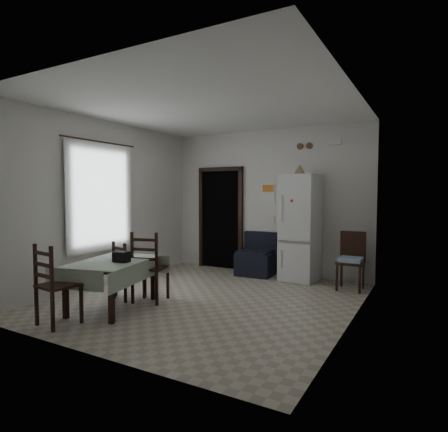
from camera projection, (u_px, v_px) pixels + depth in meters
ground at (208, 299)px, 5.71m from camera, size 4.50×4.50×0.00m
ceiling at (207, 107)px, 5.54m from camera, size 4.20×4.50×0.02m
wall_back at (266, 202)px, 7.58m from camera, size 4.20×0.02×2.90m
wall_front at (87, 210)px, 3.67m from camera, size 4.20×0.02×2.90m
wall_left at (108, 203)px, 6.65m from camera, size 0.02×4.50×2.90m
wall_right at (353, 207)px, 4.60m from camera, size 0.02×4.50×2.90m
doorway at (226, 219)px, 8.30m from camera, size 1.06×0.52×2.22m
window_recess at (97, 197)px, 6.50m from camera, size 0.10×1.20×1.60m
curtain at (101, 197)px, 6.44m from camera, size 0.02×1.45×1.85m
curtain_rod at (100, 142)px, 6.38m from camera, size 0.02×1.60×0.02m
calendar at (268, 193)px, 7.54m from camera, size 0.28×0.02×0.40m
calendar_image at (268, 188)px, 7.53m from camera, size 0.24×0.01×0.14m
light_switch at (273, 219)px, 7.52m from camera, size 0.08×0.02×0.12m
vent_left at (300, 146)px, 7.16m from camera, size 0.12×0.03×0.12m
vent_right at (309, 146)px, 7.08m from camera, size 0.12×0.03×0.12m
emergency_light at (334, 142)px, 6.82m from camera, size 0.25×0.07×0.09m
fridge at (300, 228)px, 6.93m from camera, size 0.68×0.68×1.96m
tan_cone at (300, 170)px, 6.92m from camera, size 0.24×0.24×0.18m
navy_seat at (256, 254)px, 7.40m from camera, size 0.73×0.71×0.84m
corner_chair at (351, 261)px, 6.24m from camera, size 0.42×0.42×0.97m
dining_table at (113, 284)px, 5.25m from camera, size 1.13×1.46×0.68m
black_bag at (121, 257)px, 5.13m from camera, size 0.22×0.13×0.15m
dining_chair_far_left at (129, 270)px, 5.73m from camera, size 0.46×0.46×0.89m
dining_chair_far_right at (150, 266)px, 5.60m from camera, size 0.55×0.55×1.06m
dining_chair_near_head at (59, 284)px, 4.59m from camera, size 0.48×0.48×1.01m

